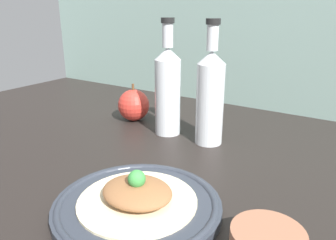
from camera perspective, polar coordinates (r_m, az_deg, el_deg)
name	(u,v)px	position (r cm, az deg, el deg)	size (l,w,h in cm)	color
ground_plane	(177,194)	(59.91, 1.59, -12.70)	(180.00, 110.00, 4.00)	black
plate	(138,205)	(51.47, -5.31, -14.59)	(25.46, 25.46, 2.02)	#2D333D
plated_food	(137,194)	(50.39, -5.38, -12.70)	(18.08, 18.08, 5.29)	beige
cider_bottle_left	(168,89)	(78.07, -0.04, 5.44)	(6.16, 6.16, 27.38)	silver
cider_bottle_right	(210,95)	(72.76, 7.35, 4.27)	(6.16, 6.16, 27.38)	silver
apple	(134,105)	(89.73, -6.00, 2.60)	(8.56, 8.56, 10.19)	red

